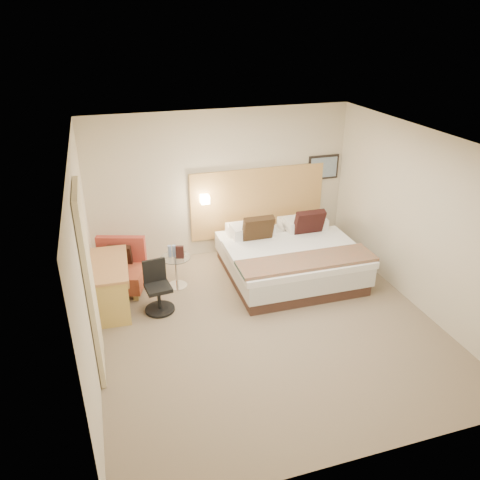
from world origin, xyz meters
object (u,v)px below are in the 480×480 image
object	(u,v)px
lounge_chair	(120,270)
desk	(111,273)
side_table	(176,270)
bed	(289,257)
desk_chair	(158,291)

from	to	relation	value
lounge_chair	desk	size ratio (longest dim) A/B	0.79
side_table	desk	world-z (taller)	desk
lounge_chair	desk	world-z (taller)	lounge_chair
lounge_chair	side_table	bearing A→B (deg)	-12.95
lounge_chair	side_table	distance (m)	0.92
bed	desk	distance (m)	2.98
desk	desk_chair	world-z (taller)	desk_chair
desk_chair	desk	bearing A→B (deg)	155.27
bed	lounge_chair	size ratio (longest dim) A/B	2.29
lounge_chair	side_table	xyz separation A→B (m)	(0.90, -0.21, -0.03)
desk_chair	bed	bearing A→B (deg)	10.24
desk	desk_chair	bearing A→B (deg)	-24.73
lounge_chair	desk_chair	bearing A→B (deg)	-57.97
bed	desk	bearing A→B (deg)	-177.63
side_table	desk	xyz separation A→B (m)	(-1.04, -0.31, 0.29)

